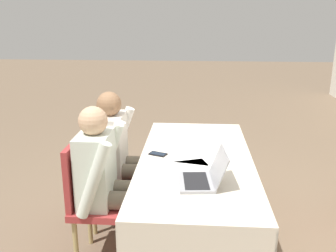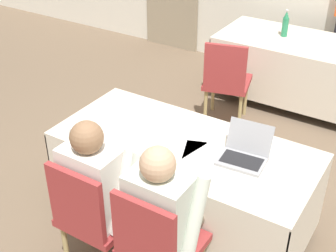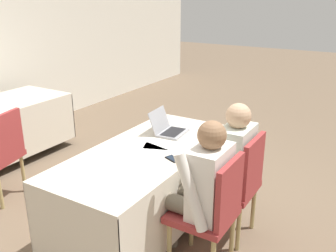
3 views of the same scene
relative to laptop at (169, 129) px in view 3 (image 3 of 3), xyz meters
name	(u,v)px [view 3 (image 3 of 3)]	position (x,y,z in m)	size (l,w,h in m)	color
ground_plane	(148,223)	(-0.43, -0.04, -0.77)	(24.00, 24.00, 0.00)	brown
conference_table_near	(147,168)	(-0.43, -0.04, -0.21)	(1.85, 0.84, 0.73)	beige
laptop	(169,129)	(0.00, 0.00, 0.00)	(0.33, 0.32, 0.22)	#99999E
cell_phone	(173,159)	(-0.49, -0.33, -0.04)	(0.12, 0.15, 0.01)	black
paper_beside_laptop	(129,165)	(-0.75, -0.09, -0.04)	(0.31, 0.36, 0.00)	white
paper_centre_table	(151,150)	(-0.42, -0.07, -0.04)	(0.27, 0.33, 0.00)	white
paper_left_edge	(162,145)	(-0.28, -0.10, -0.04)	(0.30, 0.35, 0.00)	white
chair_near_left	(212,210)	(-0.68, -0.77, -0.26)	(0.44, 0.44, 0.92)	tan
chair_near_right	(237,182)	(-0.19, -0.77, -0.26)	(0.44, 0.44, 0.92)	tan
person_checkered_shirt	(200,186)	(-0.68, -0.66, -0.10)	(0.50, 0.52, 1.18)	#665B4C
person_white_shirt	(226,161)	(-0.19, -0.66, -0.10)	(0.50, 0.52, 1.18)	#665B4C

